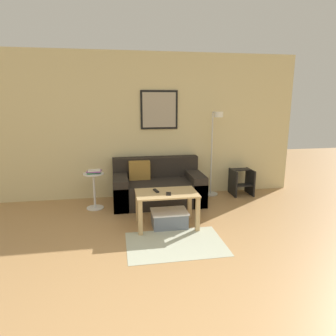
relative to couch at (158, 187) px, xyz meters
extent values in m
cube|color=beige|center=(-0.16, 0.45, 1.01)|extent=(5.60, 0.06, 2.55)
cube|color=black|center=(0.10, 0.40, 1.30)|extent=(0.66, 0.02, 0.68)
cube|color=#ADA38E|center=(0.10, 0.39, 1.30)|extent=(0.59, 0.01, 0.61)
cube|color=#B2B79E|center=(0.00, -1.58, -0.26)|extent=(1.20, 0.84, 0.01)
cube|color=#28231E|center=(0.01, -0.04, -0.07)|extent=(1.52, 0.85, 0.39)
cube|color=#28231E|center=(0.01, 0.28, 0.30)|extent=(1.52, 0.20, 0.35)
cube|color=#28231E|center=(-0.63, -0.04, -0.01)|extent=(0.24, 0.85, 0.51)
cube|color=#28231E|center=(0.64, -0.04, -0.01)|extent=(0.24, 0.85, 0.51)
cube|color=#A87A33|center=(-0.30, 0.11, 0.29)|extent=(0.36, 0.14, 0.32)
cube|color=tan|center=(-0.02, -1.03, 0.22)|extent=(0.85, 0.53, 0.02)
cube|color=tan|center=(-0.40, -1.26, -0.03)|extent=(0.06, 0.06, 0.47)
cube|color=tan|center=(0.37, -1.26, -0.03)|extent=(0.06, 0.06, 0.47)
cube|color=tan|center=(-0.40, -0.81, -0.03)|extent=(0.06, 0.06, 0.47)
cube|color=tan|center=(0.37, -0.81, -0.03)|extent=(0.06, 0.06, 0.47)
cube|color=slate|center=(0.02, -1.04, -0.16)|extent=(0.48, 0.34, 0.21)
cube|color=silver|center=(0.02, -1.04, -0.05)|extent=(0.50, 0.37, 0.02)
cylinder|color=silver|center=(1.04, 0.26, -0.26)|extent=(0.27, 0.27, 0.02)
cylinder|color=silver|center=(1.04, 0.26, 0.51)|extent=(0.03, 0.03, 1.51)
cylinder|color=silver|center=(1.04, 0.10, 1.26)|extent=(0.02, 0.31, 0.02)
cylinder|color=white|center=(1.04, -0.05, 1.23)|extent=(0.15, 0.15, 0.09)
cylinder|color=white|center=(-1.06, -0.13, -0.26)|extent=(0.28, 0.28, 0.01)
cylinder|color=white|center=(-1.06, -0.13, 0.03)|extent=(0.04, 0.04, 0.56)
cylinder|color=white|center=(-1.06, -0.13, 0.32)|extent=(0.33, 0.33, 0.02)
cube|color=#387F4C|center=(-1.04, -0.14, 0.34)|extent=(0.23, 0.17, 0.02)
cube|color=#8C4C93|center=(-1.04, -0.13, 0.36)|extent=(0.24, 0.20, 0.02)
cube|color=silver|center=(-1.04, -0.14, 0.37)|extent=(0.20, 0.17, 0.01)
cube|color=black|center=(-0.15, -0.96, 0.24)|extent=(0.07, 0.16, 0.02)
cube|color=black|center=(0.00, -1.11, 0.23)|extent=(0.09, 0.15, 0.01)
cube|color=black|center=(1.43, 0.16, -0.03)|extent=(0.03, 0.39, 0.48)
cube|color=black|center=(1.78, 0.16, -0.03)|extent=(0.03, 0.39, 0.48)
cube|color=black|center=(1.61, 0.09, -0.07)|extent=(0.31, 0.18, 0.02)
cube|color=black|center=(1.61, 0.23, 0.20)|extent=(0.31, 0.18, 0.02)
camera|label=1|loc=(-0.68, -4.92, 1.47)|focal=32.00mm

